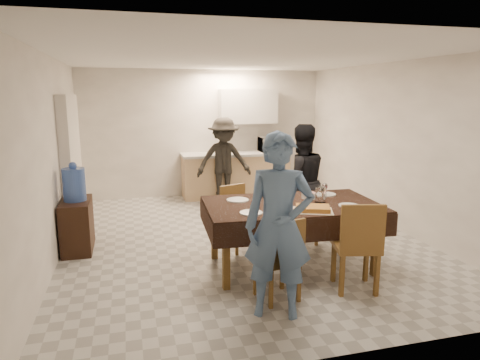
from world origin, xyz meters
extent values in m
cube|color=beige|center=(0.00, 0.00, 0.00)|extent=(5.00, 6.00, 0.02)
cube|color=white|center=(0.00, 0.00, 2.60)|extent=(5.00, 6.00, 0.02)
cube|color=white|center=(0.00, 3.00, 1.30)|extent=(5.00, 0.02, 2.60)
cube|color=white|center=(0.00, -3.00, 1.30)|extent=(5.00, 0.02, 2.60)
cube|color=white|center=(-2.50, 0.00, 1.30)|extent=(0.02, 6.00, 2.60)
cube|color=white|center=(2.50, 0.00, 1.30)|extent=(0.02, 6.00, 2.60)
cube|color=beige|center=(-2.42, 1.20, 1.05)|extent=(0.15, 1.40, 2.10)
cube|color=tan|center=(0.60, 2.68, 0.43)|extent=(2.20, 0.60, 0.86)
cube|color=#B9B9B4|center=(0.60, 2.68, 0.89)|extent=(2.24, 0.64, 0.05)
cube|color=silver|center=(0.90, 2.82, 1.85)|extent=(1.20, 0.34, 0.70)
cube|color=black|center=(0.32, -1.16, 0.79)|extent=(2.14, 1.33, 0.04)
cube|color=brown|center=(0.32, -1.16, 0.38)|extent=(0.08, 0.08, 0.77)
cube|color=brown|center=(-0.13, -1.91, 0.44)|extent=(0.48, 0.48, 0.05)
cube|color=brown|center=(-0.13, -2.09, 0.68)|extent=(0.41, 0.12, 0.44)
cube|color=brown|center=(0.77, -1.91, 0.49)|extent=(0.55, 0.55, 0.05)
cube|color=brown|center=(0.77, -2.11, 0.76)|extent=(0.45, 0.15, 0.49)
cube|color=brown|center=(-0.13, -0.41, 0.43)|extent=(0.51, 0.51, 0.05)
cube|color=brown|center=(-0.13, -0.59, 0.67)|extent=(0.39, 0.17, 0.43)
cube|color=brown|center=(0.77, -0.41, 0.43)|extent=(0.45, 0.45, 0.05)
cube|color=brown|center=(0.77, -0.59, 0.67)|extent=(0.40, 0.09, 0.43)
cube|color=black|center=(-2.28, 0.13, 0.35)|extent=(0.38, 0.76, 0.70)
cylinder|color=#4269C7|center=(-2.28, 0.13, 0.92)|extent=(0.29, 0.29, 0.44)
cylinder|color=white|center=(0.67, -1.21, 0.91)|extent=(0.12, 0.12, 0.19)
cube|color=#BD8837|center=(0.42, -1.54, 0.84)|extent=(0.53, 0.47, 0.06)
cylinder|color=silver|center=(0.62, -0.98, 0.85)|extent=(0.19, 0.19, 0.07)
cylinder|color=silver|center=(0.27, -0.88, 0.83)|extent=(0.20, 0.20, 0.04)
cylinder|color=silver|center=(-0.28, -1.46, 0.82)|extent=(0.25, 0.25, 0.01)
cylinder|color=silver|center=(0.92, -1.46, 0.82)|extent=(0.24, 0.24, 0.01)
cylinder|color=silver|center=(-0.28, -0.86, 0.82)|extent=(0.27, 0.27, 0.02)
cylinder|color=silver|center=(0.92, -0.86, 0.82)|extent=(0.25, 0.25, 0.01)
imported|color=silver|center=(1.40, 2.68, 1.06)|extent=(0.55, 0.37, 0.31)
imported|color=#4D6A92|center=(-0.23, -2.21, 0.89)|extent=(0.76, 0.63, 1.78)
imported|color=black|center=(0.87, -0.11, 0.84)|extent=(0.84, 0.66, 1.68)
imported|color=black|center=(0.25, 2.23, 0.83)|extent=(1.07, 0.62, 1.66)
camera|label=1|loc=(-1.57, -5.83, 2.11)|focal=32.00mm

